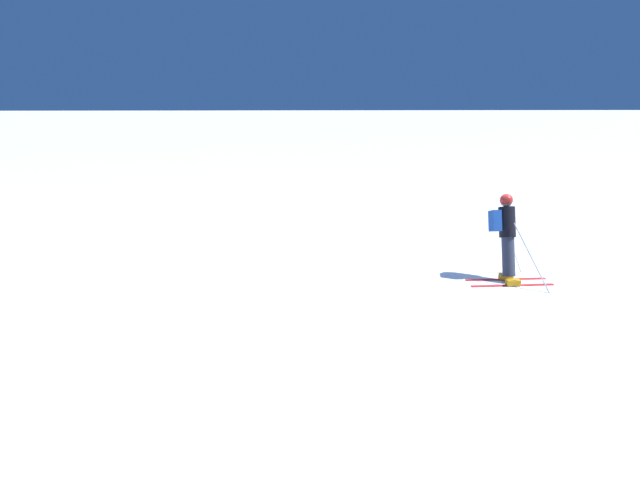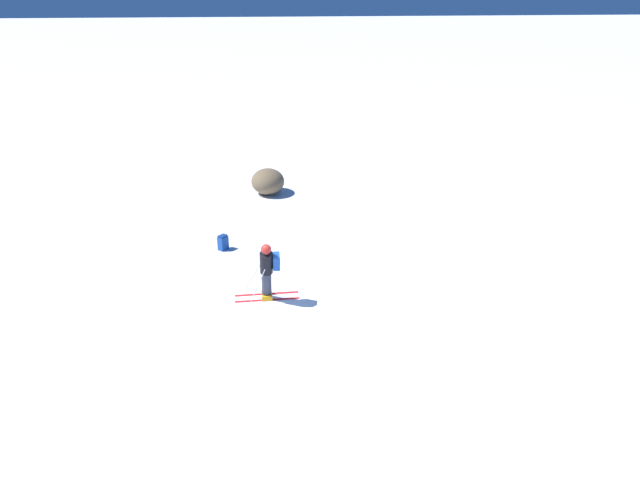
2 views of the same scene
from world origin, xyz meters
name	(u,v)px [view 2 (image 2 of 2)]	position (x,y,z in m)	size (l,w,h in m)	color
ground_plane	(269,322)	(0.00, 0.00, 0.00)	(300.00, 300.00, 0.00)	white
skier	(267,269)	(-1.04, 0.03, 1.01)	(1.34, 1.77, 1.84)	red
spare_backpack	(223,243)	(-4.83, -1.29, 0.24)	(0.37, 0.37, 0.50)	#194293
exposed_boulder_0	(268,181)	(-10.47, 0.37, 0.51)	(1.57, 1.34, 1.02)	brown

